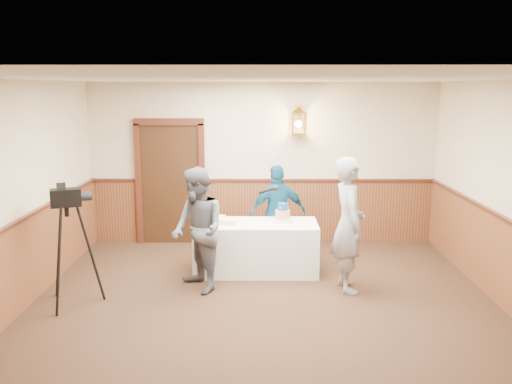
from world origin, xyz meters
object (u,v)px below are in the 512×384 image
display_table (256,247)px  interviewer (198,230)px  assistant_p (278,213)px  sheet_cake_green (213,218)px  baker (348,224)px  tiered_cake (283,214)px  sheet_cake_yellow (226,221)px  tv_camera_rig (70,253)px

display_table → interviewer: 1.17m
interviewer → assistant_p: (1.11, 1.29, -0.07)m
sheet_cake_green → baker: size_ratio=0.18×
tiered_cake → sheet_cake_yellow: tiered_cake is taller
sheet_cake_green → tv_camera_rig: size_ratio=0.21×
sheet_cake_green → assistant_p: size_ratio=0.21×
display_table → sheet_cake_yellow: size_ratio=5.47×
interviewer → display_table: bearing=104.0°
sheet_cake_yellow → sheet_cake_green: size_ratio=1.03×
interviewer → baker: (2.01, 0.04, 0.07)m
tiered_cake → assistant_p: size_ratio=0.18×
display_table → assistant_p: 0.74m
tiered_cake → interviewer: (-1.16, -0.83, -0.02)m
sheet_cake_green → interviewer: (-0.12, -0.88, 0.05)m
tiered_cake → interviewer: bearing=-144.6°
display_table → sheet_cake_yellow: 0.61m
sheet_cake_green → interviewer: size_ratio=0.19×
sheet_cake_green → interviewer: 0.89m
display_table → sheet_cake_green: bearing=168.6°
baker → assistant_p: baker is taller
display_table → sheet_cake_yellow: bearing=-174.0°
display_table → baker: size_ratio=0.99×
interviewer → baker: baker is taller
tiered_cake → interviewer: interviewer is taller
interviewer → baker: size_ratio=0.92×
baker → sheet_cake_yellow: bearing=61.8°
sheet_cake_yellow → assistant_p: (0.78, 0.58, -0.02)m
tiered_cake → tv_camera_rig: bearing=-154.3°
assistant_p → interviewer: bearing=36.9°
sheet_cake_yellow → assistant_p: bearing=36.5°
tiered_cake → tv_camera_rig: 3.02m
display_table → interviewer: size_ratio=1.07×
sheet_cake_yellow → interviewer: interviewer is taller
tv_camera_rig → interviewer: bearing=-3.0°
display_table → tiered_cake: 0.63m
sheet_cake_green → display_table: bearing=-11.4°
tiered_cake → baker: size_ratio=0.15×
sheet_cake_green → baker: bearing=-24.1°
tiered_cake → sheet_cake_green: (-1.04, 0.06, -0.07)m
sheet_cake_green → assistant_p: assistant_p is taller
tiered_cake → tv_camera_rig: tv_camera_rig is taller
sheet_cake_yellow → baker: baker is taller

